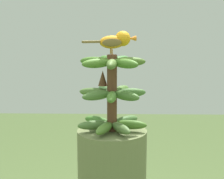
% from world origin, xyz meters
% --- Properties ---
extents(banana_bunch, '(0.28, 0.28, 0.30)m').
position_xyz_m(banana_bunch, '(0.00, -0.00, 1.10)').
color(banana_bunch, brown).
rests_on(banana_bunch, banana_tree).
extents(perched_bird, '(0.21, 0.09, 0.09)m').
position_xyz_m(perched_bird, '(-0.02, -0.03, 1.31)').
color(perched_bird, '#C68933').
rests_on(perched_bird, banana_bunch).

